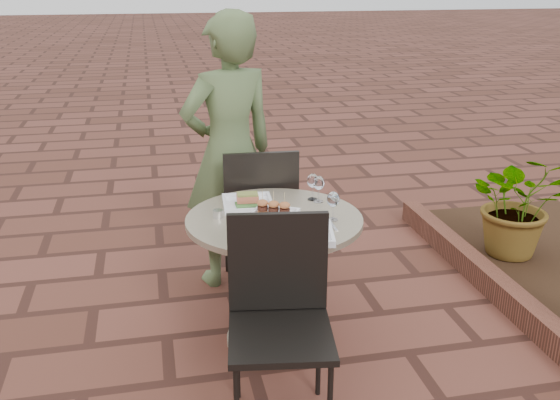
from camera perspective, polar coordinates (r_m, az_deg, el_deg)
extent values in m
plane|color=brown|center=(3.26, -2.41, -15.47)|extent=(60.00, 60.00, 0.00)
cylinder|color=gray|center=(3.49, -0.49, -12.47)|extent=(0.52, 0.52, 0.04)
cylinder|color=gray|center=(3.32, -0.51, -7.67)|extent=(0.08, 0.08, 0.70)
cylinder|color=tan|center=(3.17, -0.53, -1.82)|extent=(0.90, 0.90, 0.03)
cube|color=black|center=(3.91, -2.03, -1.64)|extent=(0.46, 0.46, 0.03)
cube|color=black|center=(3.64, -1.70, 0.86)|extent=(0.44, 0.05, 0.46)
cylinder|color=black|center=(4.20, 0.27, -3.46)|extent=(0.02, 0.02, 0.44)
cylinder|color=black|center=(4.16, -4.92, -3.77)|extent=(0.02, 0.02, 0.44)
cylinder|color=black|center=(3.86, 1.17, -5.69)|extent=(0.02, 0.02, 0.44)
cylinder|color=black|center=(3.82, -4.49, -6.06)|extent=(0.02, 0.02, 0.44)
cube|color=black|center=(2.70, 0.06, -12.29)|extent=(0.50, 0.50, 0.03)
cube|color=black|center=(2.76, -0.20, -5.66)|extent=(0.44, 0.09, 0.46)
cylinder|color=black|center=(2.98, -3.94, -14.16)|extent=(0.02, 0.02, 0.44)
cylinder|color=black|center=(3.00, 3.55, -13.92)|extent=(0.02, 0.02, 0.44)
imported|color=#475B32|center=(3.86, -4.66, 4.31)|extent=(0.72, 0.59, 1.71)
cube|color=white|center=(3.32, -2.97, -0.44)|extent=(0.28, 0.28, 0.01)
cube|color=#CC6648|center=(3.30, -2.98, 0.16)|extent=(0.12, 0.08, 0.04)
cube|color=olive|center=(3.30, -2.99, 0.54)|extent=(0.11, 0.08, 0.01)
cube|color=white|center=(3.15, -0.59, -1.58)|extent=(0.30, 0.30, 0.01)
cube|color=white|center=(2.93, 2.20, -3.24)|extent=(0.32, 0.32, 0.01)
ellipsoid|color=#CB538A|center=(2.86, 1.68, -3.51)|extent=(0.05, 0.04, 0.02)
cylinder|color=white|center=(3.14, 4.83, -1.79)|extent=(0.05, 0.05, 0.00)
cylinder|color=white|center=(3.13, 4.85, -1.20)|extent=(0.01, 0.01, 0.07)
ellipsoid|color=white|center=(3.10, 4.89, 0.05)|extent=(0.06, 0.06, 0.08)
cylinder|color=white|center=(3.10, 4.88, -0.02)|extent=(0.05, 0.05, 0.04)
cylinder|color=white|center=(3.41, 2.98, 0.09)|extent=(0.05, 0.05, 0.00)
cylinder|color=white|center=(3.40, 2.99, 0.63)|extent=(0.01, 0.01, 0.07)
ellipsoid|color=white|center=(3.38, 3.01, 1.78)|extent=(0.06, 0.06, 0.08)
cylinder|color=white|center=(3.38, 3.52, -0.12)|extent=(0.05, 0.05, 0.00)
cylinder|color=white|center=(3.37, 3.54, 0.42)|extent=(0.01, 0.01, 0.06)
ellipsoid|color=white|center=(3.35, 3.56, 1.57)|extent=(0.06, 0.06, 0.08)
cylinder|color=silver|center=(3.17, -5.68, -1.26)|extent=(0.07, 0.07, 0.04)
cube|color=brown|center=(3.99, 20.30, -8.43)|extent=(0.12, 3.00, 0.15)
imported|color=#33662D|center=(4.51, 21.06, -0.25)|extent=(0.82, 0.76, 0.74)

